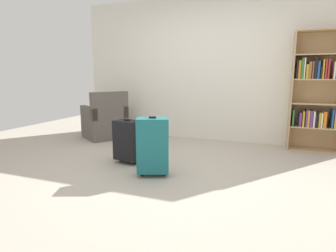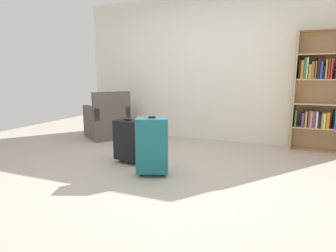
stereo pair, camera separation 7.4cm
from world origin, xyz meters
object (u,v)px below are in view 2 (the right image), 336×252
(bookshelf, at_px, (321,92))
(armchair, at_px, (107,122))
(suitcase_teal, at_px, (152,145))
(mug, at_px, (133,137))
(suitcase_black, at_px, (128,140))

(bookshelf, relative_size, armchair, 1.92)
(bookshelf, relative_size, suitcase_teal, 2.59)
(armchair, xyz_separation_m, suitcase_teal, (1.70, -1.57, 0.06))
(mug, bearing_deg, suitcase_teal, -53.96)
(armchair, bearing_deg, suitcase_black, -46.26)
(armchair, distance_m, suitcase_black, 1.69)
(bookshelf, xyz_separation_m, armchair, (-3.64, -0.43, -0.62))
(mug, xyz_separation_m, suitcase_teal, (1.19, -1.64, 0.33))
(armchair, relative_size, mug, 8.13)
(suitcase_teal, bearing_deg, armchair, 137.25)
(armchair, height_order, mug, armchair)
(armchair, bearing_deg, suitcase_teal, -42.75)
(mug, height_order, suitcase_black, suitcase_black)
(suitcase_black, bearing_deg, mug, 117.23)
(mug, distance_m, suitcase_black, 1.48)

